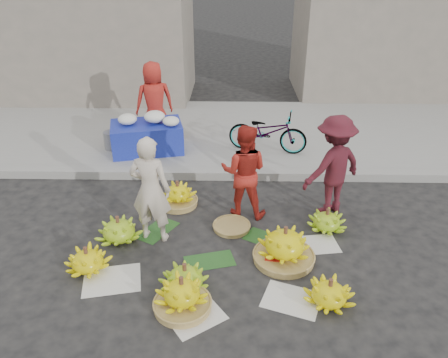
{
  "coord_description": "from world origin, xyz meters",
  "views": [
    {
      "loc": [
        0.19,
        -4.8,
        3.65
      ],
      "look_at": [
        0.07,
        0.81,
        0.7
      ],
      "focal_mm": 35.0,
      "sensor_mm": 36.0,
      "label": 1
    }
  ],
  "objects_px": {
    "banana_bunch_4": "(285,246)",
    "vendor_cream": "(151,190)",
    "banana_bunch_0": "(87,260)",
    "bicycle": "(268,132)",
    "flower_table": "(147,135)"
  },
  "relations": [
    {
      "from": "banana_bunch_4",
      "to": "bicycle",
      "type": "height_order",
      "value": "bicycle"
    },
    {
      "from": "banana_bunch_4",
      "to": "flower_table",
      "type": "distance_m",
      "value": 4.04
    },
    {
      "from": "banana_bunch_0",
      "to": "banana_bunch_4",
      "type": "distance_m",
      "value": 2.54
    },
    {
      "from": "banana_bunch_0",
      "to": "bicycle",
      "type": "bearing_deg",
      "value": 54.69
    },
    {
      "from": "banana_bunch_4",
      "to": "flower_table",
      "type": "bearing_deg",
      "value": 125.78
    },
    {
      "from": "banana_bunch_0",
      "to": "bicycle",
      "type": "distance_m",
      "value": 4.37
    },
    {
      "from": "banana_bunch_0",
      "to": "vendor_cream",
      "type": "bearing_deg",
      "value": 45.11
    },
    {
      "from": "banana_bunch_0",
      "to": "banana_bunch_4",
      "type": "bearing_deg",
      "value": 5.59
    },
    {
      "from": "banana_bunch_0",
      "to": "flower_table",
      "type": "distance_m",
      "value": 3.54
    },
    {
      "from": "flower_table",
      "to": "banana_bunch_4",
      "type": "bearing_deg",
      "value": -67.29
    },
    {
      "from": "vendor_cream",
      "to": "banana_bunch_0",
      "type": "bearing_deg",
      "value": 55.01
    },
    {
      "from": "banana_bunch_4",
      "to": "bicycle",
      "type": "xyz_separation_m",
      "value": [
        -0.01,
        3.31,
        0.29
      ]
    },
    {
      "from": "banana_bunch_0",
      "to": "flower_table",
      "type": "relative_size",
      "value": 0.43
    },
    {
      "from": "banana_bunch_0",
      "to": "flower_table",
      "type": "bearing_deg",
      "value": 87.25
    },
    {
      "from": "banana_bunch_4",
      "to": "vendor_cream",
      "type": "bearing_deg",
      "value": 164.8
    }
  ]
}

